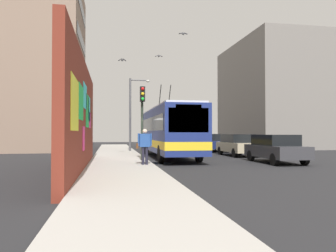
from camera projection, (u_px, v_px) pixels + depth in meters
ground_plane at (147, 161)px, 19.16m from camera, size 80.00×80.00×0.00m
sidewalk_slab at (119, 160)px, 18.88m from camera, size 48.00×3.20×0.15m
graffiti_wall at (81, 116)px, 14.11m from camera, size 12.86×0.32×4.79m
building_far_left at (36, 67)px, 31.44m from camera, size 10.51×8.51×16.18m
building_far_right at (277, 96)px, 37.93m from camera, size 13.68×9.78×12.02m
city_bus at (169, 130)px, 22.14m from camera, size 11.57×2.50×5.14m
parked_car_dark_gray at (276, 148)px, 18.19m from camera, size 4.29×1.91×1.58m
parked_car_champagne at (237, 144)px, 23.65m from camera, size 4.42×1.81×1.58m
parked_car_navy at (213, 142)px, 29.28m from camera, size 4.57×1.87×1.58m
parked_car_silver at (196, 141)px, 34.89m from camera, size 4.11×1.74×1.58m
pedestrian_at_curb at (145, 144)px, 15.71m from camera, size 0.23×0.76×1.72m
traffic_light at (142, 110)px, 18.23m from camera, size 0.49×0.28×4.15m
street_lamp at (133, 109)px, 27.71m from camera, size 0.44×1.73×6.18m
flying_pigeons at (164, 32)px, 20.13m from camera, size 10.26×4.29×3.62m
curbside_puddle at (160, 163)px, 17.98m from camera, size 1.46×1.46×0.00m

